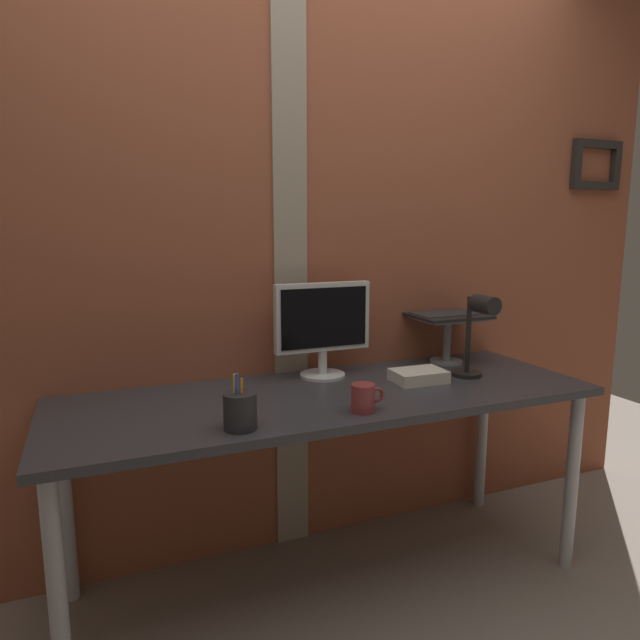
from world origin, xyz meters
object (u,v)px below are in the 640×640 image
(desk_lamp, at_px, (478,327))
(coffee_mug, at_px, (364,398))
(laptop, at_px, (439,302))
(pen_cup, at_px, (240,411))
(monitor, at_px, (323,323))

(desk_lamp, bearing_deg, coffee_mug, -163.05)
(laptop, height_order, coffee_mug, laptop)
(coffee_mug, bearing_deg, pen_cup, -179.99)
(laptop, relative_size, coffee_mug, 2.72)
(desk_lamp, distance_m, pen_cup, 1.01)
(monitor, xyz_separation_m, laptop, (0.59, 0.07, 0.05))
(monitor, xyz_separation_m, coffee_mug, (-0.04, -0.44, -0.17))
(monitor, distance_m, laptop, 0.60)
(pen_cup, distance_m, coffee_mug, 0.41)
(monitor, bearing_deg, pen_cup, -135.47)
(laptop, height_order, pen_cup, laptop)
(desk_lamp, height_order, pen_cup, desk_lamp)
(desk_lamp, bearing_deg, pen_cup, -169.87)
(laptop, relative_size, desk_lamp, 0.94)
(monitor, relative_size, desk_lamp, 1.17)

